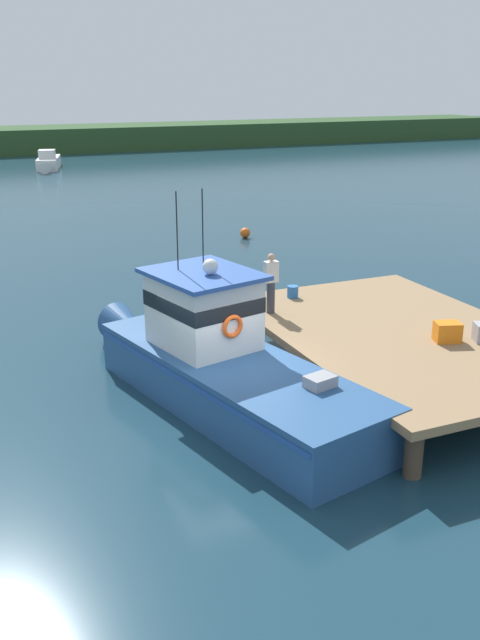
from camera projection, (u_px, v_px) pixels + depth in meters
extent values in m
plane|color=#193847|center=(224.00, 408.00, 16.23)|extent=(200.00, 200.00, 0.00)
cylinder|color=#4C3D2D|center=(414.00, 453.00, 13.33)|extent=(0.36, 0.36, 1.00)
cylinder|color=#4C3D2D|center=(241.00, 322.00, 20.45)|extent=(0.36, 0.36, 1.00)
cylinder|color=#4C3D2D|center=(392.00, 300.00, 22.40)|extent=(0.36, 0.36, 1.00)
cube|color=#937551|center=(402.00, 335.00, 17.67)|extent=(6.00, 9.00, 0.20)
cube|color=#285184|center=(234.00, 388.00, 16.00)|extent=(4.30, 8.36, 1.10)
cone|color=#285184|center=(130.00, 329.00, 19.70)|extent=(1.49, 2.01, 1.10)
cube|color=#234C9E|center=(234.00, 369.00, 15.85)|extent=(4.28, 8.21, 0.12)
cube|color=#285184|center=(234.00, 363.00, 15.80)|extent=(4.34, 8.37, 0.12)
cube|color=silver|center=(204.00, 313.00, 16.43)|extent=(2.36, 2.58, 1.80)
cube|color=black|center=(203.00, 300.00, 16.33)|extent=(2.39, 2.61, 0.36)
cube|color=#2D56A8|center=(203.00, 274.00, 16.12)|extent=(2.66, 2.93, 0.10)
sphere|color=white|center=(210.00, 267.00, 15.82)|extent=(0.36, 0.36, 0.36)
cylinder|color=black|center=(177.00, 231.00, 15.99)|extent=(0.03, 0.03, 1.80)
cylinder|color=black|center=(203.00, 227.00, 16.39)|extent=(0.03, 0.03, 1.80)
cube|color=#939399|center=(320.00, 384.00, 14.40)|extent=(0.69, 0.57, 0.36)
torus|color=orange|center=(305.00, 413.00, 13.45)|extent=(0.68, 0.68, 0.12)
torus|color=#EA5119|center=(233.00, 327.00, 15.57)|extent=(0.55, 0.22, 0.54)
cube|color=orange|center=(447.00, 332.00, 16.89)|extent=(0.71, 0.61, 0.48)
cylinder|color=#2866B2|center=(293.00, 292.00, 20.28)|extent=(0.32, 0.32, 0.34)
cylinder|color=#383842|center=(271.00, 297.00, 18.88)|extent=(0.22, 0.22, 0.86)
cube|color=white|center=(271.00, 272.00, 18.65)|extent=(0.36, 0.22, 0.56)
sphere|color=tan|center=(271.00, 257.00, 18.52)|extent=(0.20, 0.20, 0.20)
cube|color=silver|center=(49.00, 163.00, 58.54)|extent=(2.75, 5.26, 0.91)
cone|color=silver|center=(45.00, 167.00, 55.62)|extent=(1.19, 1.44, 0.91)
cube|color=silver|center=(47.00, 154.00, 57.46)|extent=(1.54, 1.52, 0.69)
sphere|color=#EA5B19|center=(245.00, 233.00, 33.34)|extent=(0.48, 0.48, 0.48)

